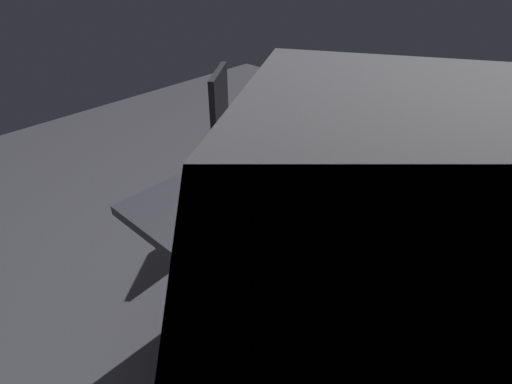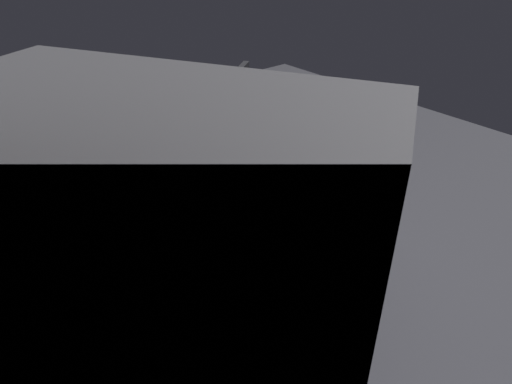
{
  "view_description": "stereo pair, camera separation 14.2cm",
  "coord_description": "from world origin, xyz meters",
  "px_view_note": "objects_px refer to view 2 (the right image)",
  "views": [
    {
      "loc": [
        0.82,
        -0.87,
        1.51
      ],
      "look_at": [
        0.0,
        0.0,
        0.73
      ],
      "focal_mm": 28.44,
      "sensor_mm": 36.0,
      "label": 1
    },
    {
      "loc": [
        0.92,
        -0.77,
        1.51
      ],
      "look_at": [
        0.0,
        0.0,
        0.73
      ],
      "focal_mm": 28.44,
      "sensor_mm": 36.0,
      "label": 2
    }
  ],
  "objects_px": {
    "beer_mug": "(219,165)",
    "beer_glass_small": "(272,180)",
    "plate_near": "(326,189)",
    "salt_shaker": "(299,163)",
    "cafe_chair": "(258,139)",
    "plate_far": "(254,213)"
  },
  "relations": [
    {
      "from": "plate_near",
      "to": "cafe_chair",
      "type": "height_order",
      "value": "cafe_chair"
    },
    {
      "from": "plate_near",
      "to": "cafe_chair",
      "type": "bearing_deg",
      "value": 157.0
    },
    {
      "from": "beer_glass_small",
      "to": "plate_near",
      "type": "bearing_deg",
      "value": 52.31
    },
    {
      "from": "plate_far",
      "to": "beer_mug",
      "type": "relative_size",
      "value": 1.32
    },
    {
      "from": "beer_mug",
      "to": "cafe_chair",
      "type": "bearing_deg",
      "value": 128.82
    },
    {
      "from": "salt_shaker",
      "to": "cafe_chair",
      "type": "xyz_separation_m",
      "value": [
        -0.58,
        0.28,
        -0.2
      ]
    },
    {
      "from": "salt_shaker",
      "to": "cafe_chair",
      "type": "distance_m",
      "value": 0.68
    },
    {
      "from": "beer_mug",
      "to": "beer_glass_small",
      "type": "xyz_separation_m",
      "value": [
        0.17,
        0.1,
        -0.02
      ]
    },
    {
      "from": "plate_near",
      "to": "beer_mug",
      "type": "relative_size",
      "value": 1.48
    },
    {
      "from": "beer_glass_small",
      "to": "cafe_chair",
      "type": "relative_size",
      "value": 0.12
    },
    {
      "from": "plate_far",
      "to": "cafe_chair",
      "type": "xyz_separation_m",
      "value": [
        -0.71,
        0.62,
        -0.18
      ]
    },
    {
      "from": "cafe_chair",
      "to": "plate_far",
      "type": "bearing_deg",
      "value": 12.56
    },
    {
      "from": "plate_far",
      "to": "salt_shaker",
      "type": "distance_m",
      "value": 0.36
    },
    {
      "from": "salt_shaker",
      "to": "beer_glass_small",
      "type": "bearing_deg",
      "value": -73.4
    },
    {
      "from": "beer_mug",
      "to": "beer_glass_small",
      "type": "height_order",
      "value": "beer_mug"
    },
    {
      "from": "plate_far",
      "to": "beer_glass_small",
      "type": "bearing_deg",
      "value": 116.64
    },
    {
      "from": "plate_far",
      "to": "plate_near",
      "type": "bearing_deg",
      "value": 80.1
    },
    {
      "from": "salt_shaker",
      "to": "cafe_chair",
      "type": "relative_size",
      "value": 0.06
    },
    {
      "from": "plate_far",
      "to": "beer_glass_small",
      "type": "distance_m",
      "value": 0.16
    },
    {
      "from": "plate_far",
      "to": "cafe_chair",
      "type": "relative_size",
      "value": 0.23
    },
    {
      "from": "salt_shaker",
      "to": "beer_mug",
      "type": "bearing_deg",
      "value": -111.26
    },
    {
      "from": "plate_far",
      "to": "cafe_chair",
      "type": "height_order",
      "value": "cafe_chair"
    }
  ]
}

